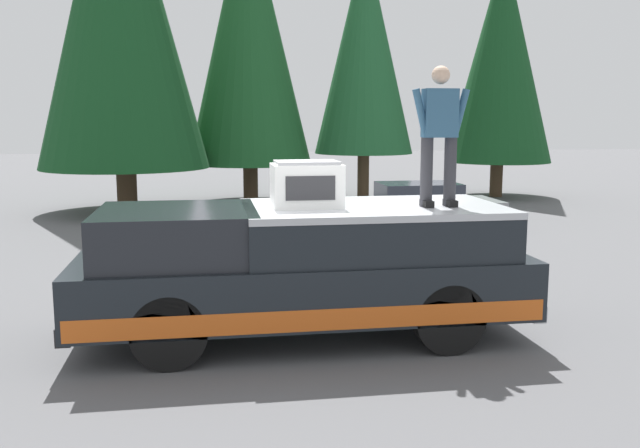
# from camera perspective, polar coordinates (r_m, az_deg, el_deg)

# --- Properties ---
(ground_plane) EXTENTS (90.00, 90.00, 0.00)m
(ground_plane) POSITION_cam_1_polar(r_m,az_deg,el_deg) (9.03, -3.09, -8.83)
(ground_plane) COLOR #565659
(pickup_truck) EXTENTS (2.01, 5.54, 1.65)m
(pickup_truck) POSITION_cam_1_polar(r_m,az_deg,el_deg) (8.59, -1.39, -3.70)
(pickup_truck) COLOR black
(pickup_truck) RESTS_ON ground
(compressor_unit) EXTENTS (0.65, 0.84, 0.56)m
(compressor_unit) POSITION_cam_1_polar(r_m,az_deg,el_deg) (8.42, -1.11, 3.30)
(compressor_unit) COLOR white
(compressor_unit) RESTS_ON pickup_truck
(person_on_truck_bed) EXTENTS (0.29, 0.72, 1.69)m
(person_on_truck_bed) POSITION_cam_1_polar(r_m,az_deg,el_deg) (8.55, 9.81, 7.46)
(person_on_truck_bed) COLOR #333338
(person_on_truck_bed) RESTS_ON pickup_truck
(parked_car_grey) EXTENTS (1.64, 4.10, 1.16)m
(parked_car_grey) POSITION_cam_1_polar(r_m,az_deg,el_deg) (16.80, 7.83, 1.40)
(parked_car_grey) COLOR gray
(parked_car_grey) RESTS_ON ground
(conifer_far_left) EXTENTS (3.56, 3.56, 8.23)m
(conifer_far_left) POSITION_cam_1_polar(r_m,az_deg,el_deg) (24.57, 14.69, 13.17)
(conifer_far_left) COLOR #4C3826
(conifer_far_left) RESTS_ON ground
(conifer_left) EXTENTS (3.20, 3.20, 8.33)m
(conifer_left) POSITION_cam_1_polar(r_m,az_deg,el_deg) (22.99, 3.68, 14.30)
(conifer_left) COLOR #4C3826
(conifer_left) RESTS_ON ground
(conifer_center_left) EXTENTS (3.92, 3.92, 9.49)m
(conifer_center_left) POSITION_cam_1_polar(r_m,az_deg,el_deg) (22.56, -5.93, 15.46)
(conifer_center_left) COLOR #4C3826
(conifer_center_left) RESTS_ON ground
(conifer_center_right) EXTENTS (4.78, 4.78, 10.62)m
(conifer_center_right) POSITION_cam_1_polar(r_m,az_deg,el_deg) (20.97, -16.24, 17.29)
(conifer_center_right) COLOR #4C3826
(conifer_center_right) RESTS_ON ground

